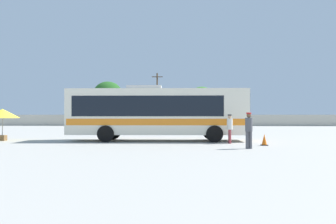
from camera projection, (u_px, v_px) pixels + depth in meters
The scene contains 13 objects.
ground_plane at pixel (181, 133), 31.88m from camera, with size 300.00×300.00×0.00m, color #A3A099.
perimeter_wall at pixel (181, 120), 51.71m from camera, with size 80.00×0.30×1.72m, color #B2AD9E.
coach_bus_cream_orange at pixel (156, 111), 21.92m from camera, with size 11.55×2.89×3.58m.
attendant_by_bus_door at pixel (230, 127), 19.85m from camera, with size 0.35×0.35×1.72m.
passenger_waiting_on_apron at pixel (249, 128), 16.78m from camera, with size 0.39×0.39×1.81m.
vendor_umbrella_near_gate_yellow at pixel (2, 114), 21.98m from camera, with size 2.17×2.17×2.08m.
parked_car_leftmost_red at pixel (93, 121), 49.03m from camera, with size 4.31×2.02×1.49m.
parked_car_second_dark_blue at pixel (138, 121), 48.97m from camera, with size 4.22×2.07×1.51m.
utility_pole_near at pixel (157, 98), 55.58m from camera, with size 1.80×0.24×8.60m.
roadside_tree_left at pixel (108, 94), 57.63m from camera, with size 4.87×4.87×7.42m.
roadside_tree_midleft at pixel (150, 101), 56.29m from camera, with size 3.44×3.44×5.48m.
roadside_tree_midright at pixel (202, 97), 56.20m from camera, with size 4.15×4.15×6.43m.
traffic_cone_on_apron at pixel (264, 140), 18.54m from camera, with size 0.36×0.36×0.64m.
Camera 1 is at (0.09, -21.92, 1.69)m, focal length 35.95 mm.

